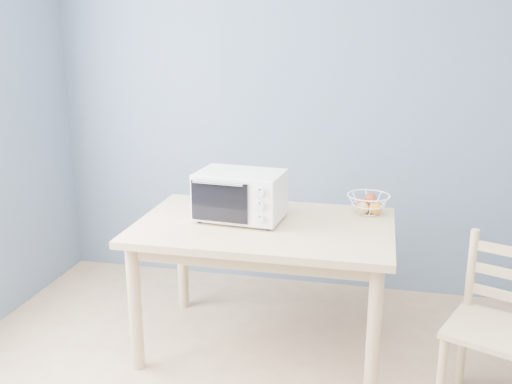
% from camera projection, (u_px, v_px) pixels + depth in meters
% --- Properties ---
extents(room, '(4.01, 4.51, 2.61)m').
position_uv_depth(room, '(278.00, 195.00, 1.68)').
color(room, tan).
rests_on(room, ground).
extents(dining_table, '(1.40, 0.90, 0.75)m').
position_uv_depth(dining_table, '(264.00, 241.00, 3.15)').
color(dining_table, '#DAB083').
rests_on(dining_table, ground).
extents(toaster_oven, '(0.49, 0.37, 0.28)m').
position_uv_depth(toaster_oven, '(237.00, 195.00, 3.16)').
color(toaster_oven, silver).
rests_on(toaster_oven, dining_table).
extents(fruit_basket, '(0.28, 0.28, 0.13)m').
position_uv_depth(fruit_basket, '(368.00, 204.00, 3.28)').
color(fruit_basket, white).
rests_on(fruit_basket, dining_table).
extents(dining_chair, '(0.52, 0.52, 0.85)m').
position_uv_depth(dining_chair, '(495.00, 331.00, 2.66)').
color(dining_chair, '#DAB083').
rests_on(dining_chair, ground).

